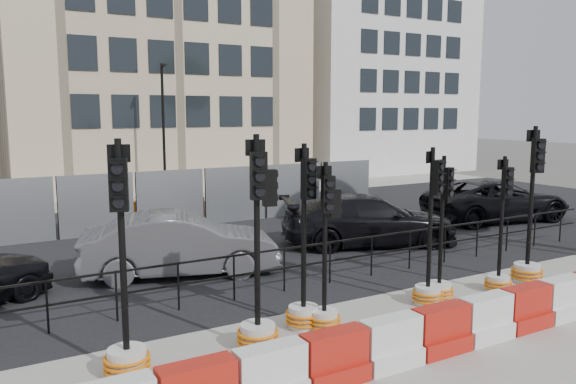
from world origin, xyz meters
TOP-DOWN VIEW (x-y plane):
  - ground at (0.00, 0.00)m, footprint 120.00×120.00m
  - sidewalk_near at (0.00, -3.00)m, footprint 40.00×6.00m
  - road at (0.00, 7.00)m, footprint 40.00×14.00m
  - sidewalk_far at (0.00, 16.00)m, footprint 40.00×4.00m
  - building_cream at (2.00, 21.99)m, footprint 15.00×10.06m
  - building_white at (17.00, 21.99)m, footprint 12.00×9.06m
  - kerb_railing at (0.00, 1.20)m, footprint 18.00×0.04m
  - heras_fencing at (-0.49, 9.71)m, footprint 14.33×1.72m
  - lamp_post_far at (0.50, 14.98)m, footprint 0.12×0.56m
  - barrier_row at (0.00, -2.80)m, footprint 14.65×0.50m
  - traffic_signal_a at (-5.18, -1.08)m, footprint 0.70×0.70m
  - traffic_signal_b at (-3.04, -1.19)m, footprint 0.70×0.70m
  - traffic_signal_c at (-1.89, -0.77)m, footprint 0.67×0.67m
  - traffic_signal_d at (-1.62, -1.04)m, footprint 0.60×0.60m
  - traffic_signal_e at (0.97, -0.97)m, footprint 0.64×0.64m
  - traffic_signal_f at (1.41, -0.84)m, footprint 0.60×0.60m
  - traffic_signal_g at (2.91, -1.10)m, footprint 0.59×0.59m
  - traffic_signal_h at (4.05, -0.97)m, footprint 0.71×0.71m
  - car_b at (-2.74, 3.56)m, footprint 4.09×5.51m
  - car_c at (3.15, 3.80)m, footprint 5.61×6.62m
  - car_d at (9.52, 4.53)m, footprint 4.26×6.19m

SIDE VIEW (x-z plane):
  - ground at x=0.00m, z-range 0.00..0.00m
  - sidewalk_near at x=0.00m, z-range 0.00..0.02m
  - sidewalk_far at x=0.00m, z-range 0.00..0.02m
  - road at x=0.00m, z-range 0.00..0.03m
  - barrier_row at x=0.00m, z-range -0.03..0.77m
  - traffic_signal_g at x=2.91m, z-range -0.88..2.11m
  - traffic_signal_e at x=0.97m, z-range -0.95..2.29m
  - kerb_railing at x=0.00m, z-range 0.19..1.19m
  - traffic_signal_c at x=-1.89m, z-range -0.99..2.39m
  - heras_fencing at x=-0.49m, z-range -0.29..1.71m
  - traffic_signal_f at x=1.41m, z-range -0.80..2.25m
  - traffic_signal_d at x=-1.62m, z-range -0.80..2.26m
  - traffic_signal_a at x=-5.18m, z-range -1.04..2.51m
  - car_d at x=9.52m, z-range 0.00..1.49m
  - traffic_signal_h at x=4.05m, z-range -1.06..2.55m
  - car_c at x=3.15m, z-range 0.00..1.51m
  - car_b at x=-2.74m, z-range 0.00..1.53m
  - traffic_signal_b at x=-3.04m, z-range -0.94..2.64m
  - lamp_post_far at x=0.50m, z-range 0.22..6.22m
  - building_white at x=17.00m, z-range 0.00..16.00m
  - building_cream at x=2.00m, z-range 0.00..18.00m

